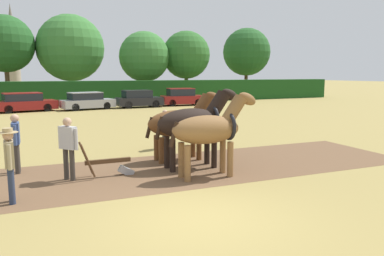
{
  "coord_description": "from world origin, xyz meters",
  "views": [
    {
      "loc": [
        -3.09,
        -6.64,
        2.93
      ],
      "look_at": [
        2.06,
        4.82,
        1.1
      ],
      "focal_mm": 35.0,
      "sensor_mm": 36.0,
      "label": 1
    }
  ],
  "objects_px": {
    "plow": "(112,165)",
    "farmer_beside_team": "(165,127)",
    "tree_far_right": "(247,52)",
    "parked_car_center_left": "(87,101)",
    "draft_horse_trail_left": "(181,123)",
    "farmer_onlooker_right": "(16,139)",
    "tree_center_left": "(5,44)",
    "tree_center": "(71,48)",
    "parked_car_center_right": "(182,97)",
    "church_spire": "(12,45)",
    "draft_horse_lead_right": "(194,123)",
    "farmer_onlooker_left": "(10,159)",
    "tree_right": "(186,55)",
    "parked_car_left": "(25,103)",
    "farmer_at_plow": "(68,144)",
    "parked_car_center": "(139,99)",
    "draft_horse_lead_left": "(210,129)",
    "tree_center_right": "(144,57)"
  },
  "relations": [
    {
      "from": "draft_horse_lead_left",
      "to": "parked_car_center_left",
      "type": "bearing_deg",
      "value": 91.68
    },
    {
      "from": "draft_horse_lead_left",
      "to": "parked_car_center_right",
      "type": "bearing_deg",
      "value": 70.77
    },
    {
      "from": "parked_car_center",
      "to": "tree_far_right",
      "type": "bearing_deg",
      "value": 28.68
    },
    {
      "from": "tree_center_right",
      "to": "farmer_onlooker_left",
      "type": "bearing_deg",
      "value": -112.18
    },
    {
      "from": "church_spire",
      "to": "farmer_onlooker_left",
      "type": "relative_size",
      "value": 8.49
    },
    {
      "from": "church_spire",
      "to": "parked_car_center_left",
      "type": "height_order",
      "value": "church_spire"
    },
    {
      "from": "tree_center",
      "to": "parked_car_left",
      "type": "bearing_deg",
      "value": -113.96
    },
    {
      "from": "tree_center_left",
      "to": "farmer_onlooker_right",
      "type": "relative_size",
      "value": 4.96
    },
    {
      "from": "farmer_at_plow",
      "to": "farmer_onlooker_left",
      "type": "distance_m",
      "value": 1.98
    },
    {
      "from": "farmer_onlooker_left",
      "to": "parked_car_center_left",
      "type": "bearing_deg",
      "value": 75.29
    },
    {
      "from": "draft_horse_lead_left",
      "to": "farmer_at_plow",
      "type": "relative_size",
      "value": 1.58
    },
    {
      "from": "farmer_beside_team",
      "to": "draft_horse_trail_left",
      "type": "bearing_deg",
      "value": -50.25
    },
    {
      "from": "farmer_onlooker_right",
      "to": "draft_horse_trail_left",
      "type": "bearing_deg",
      "value": -2.28
    },
    {
      "from": "plow",
      "to": "parked_car_center_right",
      "type": "height_order",
      "value": "parked_car_center_right"
    },
    {
      "from": "tree_center",
      "to": "draft_horse_lead_right",
      "type": "distance_m",
      "value": 32.34
    },
    {
      "from": "draft_horse_lead_right",
      "to": "parked_car_left",
      "type": "height_order",
      "value": "draft_horse_lead_right"
    },
    {
      "from": "draft_horse_trail_left",
      "to": "parked_car_left",
      "type": "bearing_deg",
      "value": 104.98
    },
    {
      "from": "tree_center_left",
      "to": "farmer_beside_team",
      "type": "distance_m",
      "value": 29.84
    },
    {
      "from": "tree_center",
      "to": "draft_horse_lead_left",
      "type": "relative_size",
      "value": 3.31
    },
    {
      "from": "draft_horse_trail_left",
      "to": "farmer_at_plow",
      "type": "distance_m",
      "value": 3.92
    },
    {
      "from": "draft_horse_trail_left",
      "to": "farmer_onlooker_right",
      "type": "relative_size",
      "value": 1.6
    },
    {
      "from": "tree_far_right",
      "to": "church_spire",
      "type": "height_order",
      "value": "church_spire"
    },
    {
      "from": "farmer_onlooker_left",
      "to": "parked_car_center",
      "type": "relative_size",
      "value": 0.43
    },
    {
      "from": "tree_center_right",
      "to": "draft_horse_lead_left",
      "type": "xyz_separation_m",
      "value": [
        -7.79,
        -31.56,
        -3.41
      ]
    },
    {
      "from": "farmer_beside_team",
      "to": "parked_car_center_right",
      "type": "bearing_deg",
      "value": 110.03
    },
    {
      "from": "tree_center",
      "to": "farmer_onlooker_left",
      "type": "relative_size",
      "value": 5.3
    },
    {
      "from": "tree_far_right",
      "to": "parked_car_center_left",
      "type": "relative_size",
      "value": 1.97
    },
    {
      "from": "tree_center_right",
      "to": "tree_far_right",
      "type": "bearing_deg",
      "value": 4.88
    },
    {
      "from": "tree_center",
      "to": "farmer_beside_team",
      "type": "relative_size",
      "value": 5.98
    },
    {
      "from": "draft_horse_lead_right",
      "to": "farmer_at_plow",
      "type": "distance_m",
      "value": 3.76
    },
    {
      "from": "plow",
      "to": "farmer_at_plow",
      "type": "relative_size",
      "value": 0.88
    },
    {
      "from": "draft_horse_lead_left",
      "to": "draft_horse_trail_left",
      "type": "relative_size",
      "value": 0.98
    },
    {
      "from": "draft_horse_trail_left",
      "to": "parked_car_center",
      "type": "xyz_separation_m",
      "value": [
        4.32,
        20.05,
        -0.56
      ]
    },
    {
      "from": "church_spire",
      "to": "tree_center",
      "type": "bearing_deg",
      "value": -78.34
    },
    {
      "from": "tree_center_left",
      "to": "tree_center",
      "type": "distance_m",
      "value": 6.29
    },
    {
      "from": "draft_horse_trail_left",
      "to": "farmer_onlooker_right",
      "type": "bearing_deg",
      "value": 176.85
    },
    {
      "from": "tree_right",
      "to": "farmer_onlooker_left",
      "type": "distance_m",
      "value": 36.34
    },
    {
      "from": "tree_center_left",
      "to": "parked_car_center",
      "type": "bearing_deg",
      "value": -45.48
    },
    {
      "from": "tree_right",
      "to": "draft_horse_lead_right",
      "type": "bearing_deg",
      "value": -112.91
    },
    {
      "from": "church_spire",
      "to": "draft_horse_lead_right",
      "type": "height_order",
      "value": "church_spire"
    },
    {
      "from": "farmer_at_plow",
      "to": "tree_right",
      "type": "bearing_deg",
      "value": 23.1
    },
    {
      "from": "farmer_onlooker_left",
      "to": "farmer_onlooker_right",
      "type": "distance_m",
      "value": 2.83
    },
    {
      "from": "tree_right",
      "to": "draft_horse_lead_right",
      "type": "relative_size",
      "value": 2.74
    },
    {
      "from": "tree_center_right",
      "to": "parked_car_center",
      "type": "bearing_deg",
      "value": -110.29
    },
    {
      "from": "church_spire",
      "to": "farmer_onlooker_left",
      "type": "xyz_separation_m",
      "value": [
        0.89,
        -63.04,
        -6.68
      ]
    },
    {
      "from": "farmer_onlooker_right",
      "to": "parked_car_center_right",
      "type": "xyz_separation_m",
      "value": [
        13.66,
        19.98,
        -0.28
      ]
    },
    {
      "from": "plow",
      "to": "farmer_beside_team",
      "type": "bearing_deg",
      "value": 50.15
    },
    {
      "from": "farmer_at_plow",
      "to": "parked_car_center",
      "type": "height_order",
      "value": "farmer_at_plow"
    },
    {
      "from": "tree_center",
      "to": "tree_right",
      "type": "xyz_separation_m",
      "value": [
        12.64,
        -1.94,
        -0.56
      ]
    },
    {
      "from": "tree_center",
      "to": "draft_horse_trail_left",
      "type": "xyz_separation_m",
      "value": [
        -0.06,
        -30.92,
        -4.33
      ]
    }
  ]
}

